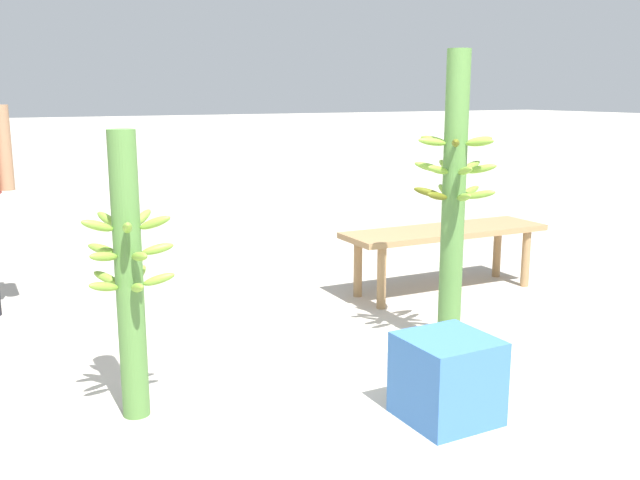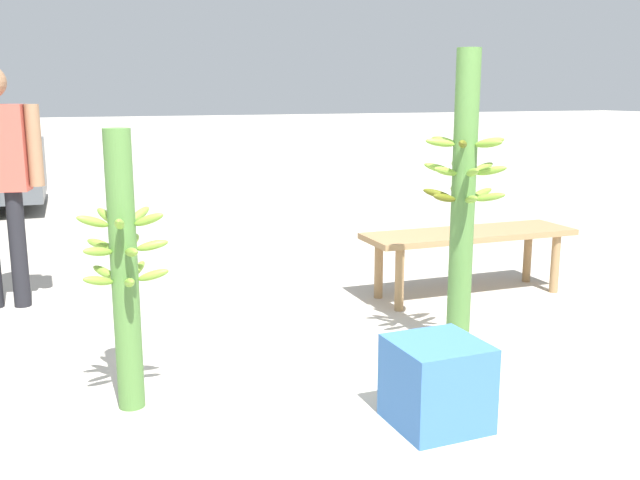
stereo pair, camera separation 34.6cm
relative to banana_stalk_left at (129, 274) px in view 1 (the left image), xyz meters
name	(u,v)px [view 1 (the left image)]	position (x,y,z in m)	size (l,w,h in m)	color
ground_plane	(346,423)	(0.78, -0.51, -0.64)	(80.00, 80.00, 0.00)	#B2AA9E
banana_stalk_left	(129,274)	(0.00, 0.00, 0.00)	(0.39, 0.38, 1.25)	#4C7A38
banana_stalk_center	(454,199)	(1.75, 0.02, 0.20)	(0.44, 0.44, 1.62)	#4C7A38
market_bench	(445,237)	(2.44, 0.95, -0.25)	(1.51, 0.48, 0.46)	#99754C
produce_crate	(447,378)	(1.18, -0.68, -0.46)	(0.37, 0.37, 0.37)	#386BB2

